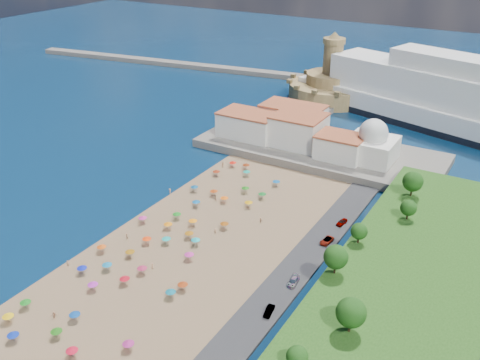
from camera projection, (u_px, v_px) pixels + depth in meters
The scene contains 11 objects.
ground at pixel (182, 237), 147.53m from camera, with size 700.00×700.00×0.00m, color #071938.
terrace at pixel (319, 150), 198.72m from camera, with size 90.00×36.00×3.00m, color #59544C.
jetty at pixel (304, 115), 235.95m from camera, with size 18.00×70.00×2.40m, color #59544C.
breakwater at pixel (184, 65), 315.44m from camera, with size 200.00×7.00×2.60m, color #59544C.
waterfront_buildings at pixel (289, 127), 202.36m from camera, with size 57.00×29.00×11.00m.
domed_building at pixel (372, 144), 184.75m from camera, with size 16.00×16.00×15.00m.
fortress at pixel (331, 86), 256.72m from camera, with size 40.00×40.00×32.40m.
beach_parasols at pixel (150, 250), 137.84m from camera, with size 32.80×116.86×2.20m.
beachgoers at pixel (158, 238), 144.97m from camera, with size 34.86×100.05×1.87m.
parked_cars at pixel (298, 275), 129.50m from camera, with size 2.81×72.40×1.44m.
hillside_trees at pixel (345, 274), 115.39m from camera, with size 17.54×112.33×7.71m.
Camera 1 is at (77.76, -99.81, 79.16)m, focal length 40.00 mm.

